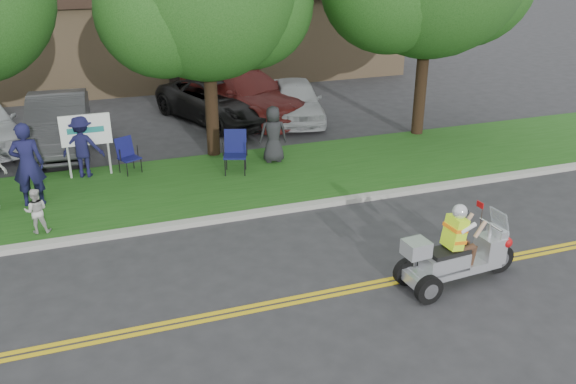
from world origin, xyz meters
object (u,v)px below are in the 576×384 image
object	(u,v)px
lawn_chair_b	(127,153)
parked_car_left	(59,123)
parked_car_far_right	(296,100)
lawn_chair_a	(235,149)
parked_car_right	(243,93)
trike_scooter	(456,257)
spectator_adult_left	(28,164)
parked_car_mid	(219,101)

from	to	relation	value
lawn_chair_b	parked_car_left	distance (m)	3.37
parked_car_left	parked_car_far_right	bearing A→B (deg)	6.62
lawn_chair_a	parked_car_right	xyz separation A→B (m)	(1.67, 5.26, 0.09)
lawn_chair_b	trike_scooter	bearing A→B (deg)	-81.11
lawn_chair_b	parked_car_right	bearing A→B (deg)	19.79
lawn_chair_b	parked_car_right	world-z (taller)	parked_car_right
parked_car_left	parked_car_far_right	world-z (taller)	parked_car_left
parked_car_right	parked_car_far_right	xyz separation A→B (m)	(1.58, -0.96, -0.13)
trike_scooter	parked_car_right	world-z (taller)	parked_car_right
trike_scooter	parked_car_left	size ratio (longest dim) A/B	0.52
trike_scooter	spectator_adult_left	size ratio (longest dim) A/B	1.24
lawn_chair_a	parked_car_far_right	distance (m)	5.39
lawn_chair_b	lawn_chair_a	bearing A→B (deg)	-43.61
trike_scooter	parked_car_mid	size ratio (longest dim) A/B	0.49
parked_car_left	parked_car_right	size ratio (longest dim) A/B	0.84
trike_scooter	parked_car_far_right	bearing A→B (deg)	80.96
parked_car_left	parked_car_mid	world-z (taller)	parked_car_left
lawn_chair_b	parked_car_left	xyz separation A→B (m)	(-1.66, 2.93, 0.16)
parked_car_left	parked_car_far_right	xyz separation A→B (m)	(7.61, 0.47, -0.10)
spectator_adult_left	lawn_chair_a	bearing A→B (deg)	-169.63
parked_car_left	lawn_chair_b	bearing A→B (deg)	-57.41
lawn_chair_b	parked_car_left	world-z (taller)	parked_car_left
lawn_chair_b	spectator_adult_left	size ratio (longest dim) A/B	0.47
trike_scooter	parked_car_left	xyz separation A→B (m)	(-6.73, 10.44, 0.22)
parked_car_mid	spectator_adult_left	bearing A→B (deg)	-158.06
parked_car_left	parked_car_mid	size ratio (longest dim) A/B	0.95
parked_car_left	parked_car_right	xyz separation A→B (m)	(6.02, 1.43, 0.04)
parked_car_far_right	parked_car_left	bearing A→B (deg)	-164.12
parked_car_far_right	parked_car_right	bearing A→B (deg)	160.99
parked_car_left	parked_car_right	world-z (taller)	parked_car_right
lawn_chair_a	spectator_adult_left	bearing A→B (deg)	-155.79
lawn_chair_a	parked_car_far_right	size ratio (longest dim) A/B	0.27
trike_scooter	spectator_adult_left	xyz separation A→B (m)	(-7.38, 6.10, 0.53)
parked_car_mid	parked_car_far_right	world-z (taller)	parked_car_mid
trike_scooter	parked_car_right	bearing A→B (deg)	88.95
trike_scooter	parked_car_far_right	world-z (taller)	trike_scooter
parked_car_left	parked_car_right	bearing A→B (deg)	16.47
parked_car_right	parked_car_far_right	size ratio (longest dim) A/B	1.40
lawn_chair_a	parked_car_mid	world-z (taller)	parked_car_mid
lawn_chair_b	parked_car_mid	distance (m)	5.38
lawn_chair_a	parked_car_left	bearing A→B (deg)	157.07
lawn_chair_a	lawn_chair_b	bearing A→B (deg)	179.91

